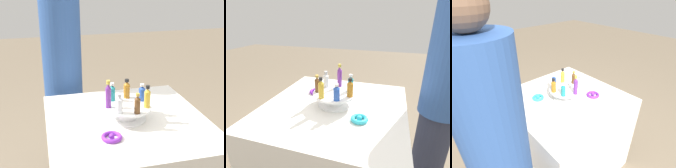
# 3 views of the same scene
# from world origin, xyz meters

# --- Properties ---
(display_stand) EXTENTS (0.27, 0.27, 0.08)m
(display_stand) POSITION_xyz_m (0.00, 0.00, 0.83)
(display_stand) COLOR white
(display_stand) RESTS_ON party_table
(bottle_gold) EXTENTS (0.03, 0.03, 0.12)m
(bottle_gold) POSITION_xyz_m (0.05, 0.09, 0.92)
(bottle_gold) COLOR gold
(bottle_gold) RESTS_ON display_stand
(bottle_blue) EXTENTS (0.04, 0.04, 0.10)m
(bottle_blue) POSITION_xyz_m (-0.04, 0.10, 0.91)
(bottle_blue) COLOR #234CAD
(bottle_blue) RESTS_ON display_stand
(bottle_amber) EXTENTS (0.04, 0.04, 0.11)m
(bottle_amber) POSITION_xyz_m (-0.10, 0.03, 0.92)
(bottle_amber) COLOR #AD6B19
(bottle_amber) RESTS_ON display_stand
(bottle_teal) EXTENTS (0.03, 0.03, 0.10)m
(bottle_teal) POSITION_xyz_m (-0.08, -0.06, 0.91)
(bottle_teal) COLOR teal
(bottle_teal) RESTS_ON display_stand
(bottle_purple) EXTENTS (0.03, 0.03, 0.15)m
(bottle_purple) POSITION_xyz_m (-0.00, -0.11, 0.93)
(bottle_purple) COLOR #702D93
(bottle_purple) RESTS_ON display_stand
(bottle_clear) EXTENTS (0.04, 0.04, 0.11)m
(bottle_clear) POSITION_xyz_m (0.08, -0.07, 0.91)
(bottle_clear) COLOR silver
(bottle_clear) RESTS_ON display_stand
(bottle_brown) EXTENTS (0.03, 0.03, 0.11)m
(bottle_brown) POSITION_xyz_m (0.10, 0.02, 0.91)
(bottle_brown) COLOR brown
(bottle_brown) RESTS_ON display_stand
(ribbon_bow_teal) EXTENTS (0.09, 0.09, 0.03)m
(ribbon_bow_teal) POSITION_xyz_m (-0.18, 0.13, 0.79)
(ribbon_bow_teal) COLOR #2DB7CC
(ribbon_bow_teal) RESTS_ON party_table
(ribbon_bow_purple) EXTENTS (0.10, 0.10, 0.03)m
(ribbon_bow_purple) POSITION_xyz_m (0.18, -0.13, 0.79)
(ribbon_bow_purple) COLOR purple
(ribbon_bow_purple) RESTS_ON party_table
(person_figure) EXTENTS (0.27, 0.27, 1.61)m
(person_figure) POSITION_xyz_m (-0.66, -0.28, 0.82)
(person_figure) COLOR #282D42
(person_figure) RESTS_ON ground_plane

